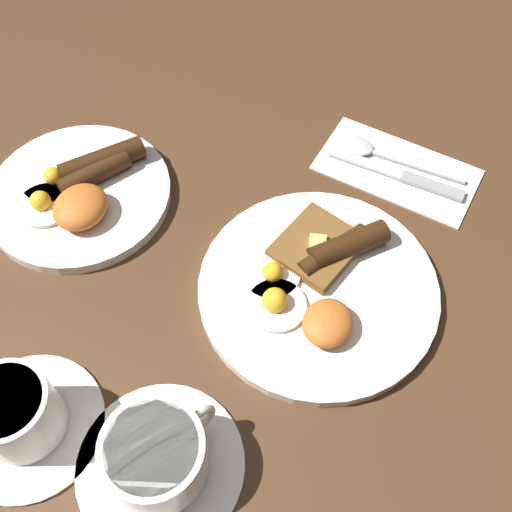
# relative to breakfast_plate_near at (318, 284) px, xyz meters

# --- Properties ---
(ground_plane) EXTENTS (3.00, 3.00, 0.00)m
(ground_plane) POSITION_rel_breakfast_plate_near_xyz_m (-0.00, -0.00, -0.01)
(ground_plane) COLOR #4C301C
(breakfast_plate_near) EXTENTS (0.28, 0.28, 0.04)m
(breakfast_plate_near) POSITION_rel_breakfast_plate_near_xyz_m (0.00, 0.00, 0.00)
(breakfast_plate_near) COLOR white
(breakfast_plate_near) RESTS_ON ground_plane
(breakfast_plate_far) EXTENTS (0.24, 0.24, 0.05)m
(breakfast_plate_far) POSITION_rel_breakfast_plate_near_xyz_m (-0.01, 0.33, 0.00)
(breakfast_plate_far) COLOR white
(breakfast_plate_far) RESTS_ON ground_plane
(teacup_near) EXTENTS (0.17, 0.17, 0.07)m
(teacup_near) POSITION_rel_breakfast_plate_near_xyz_m (-0.25, 0.06, 0.02)
(teacup_near) COLOR white
(teacup_near) RESTS_ON ground_plane
(teacup_far) EXTENTS (0.16, 0.16, 0.08)m
(teacup_far) POSITION_rel_breakfast_plate_near_xyz_m (-0.28, 0.21, 0.02)
(teacup_far) COLOR white
(teacup_far) RESTS_ON ground_plane
(napkin) EXTENTS (0.13, 0.22, 0.01)m
(napkin) POSITION_rel_breakfast_plate_near_xyz_m (0.22, -0.03, -0.01)
(napkin) COLOR white
(napkin) RESTS_ON ground_plane
(knife) EXTENTS (0.02, 0.19, 0.01)m
(knife) POSITION_rel_breakfast_plate_near_xyz_m (0.21, -0.04, -0.01)
(knife) COLOR silver
(knife) RESTS_ON napkin
(spoon) EXTENTS (0.04, 0.18, 0.01)m
(spoon) POSITION_rel_breakfast_plate_near_xyz_m (0.23, 0.02, -0.00)
(spoon) COLOR silver
(spoon) RESTS_ON napkin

